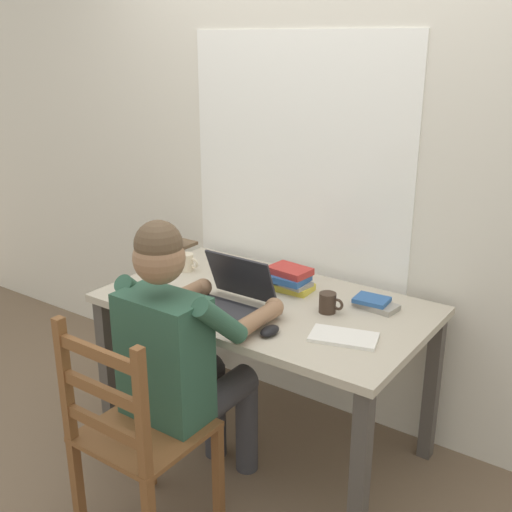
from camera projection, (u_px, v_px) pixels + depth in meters
The scene contains 12 objects.
ground_plane at pixel (265, 444), 3.01m from camera, with size 8.00×8.00×0.00m, color brown.
back_wall at pixel (324, 161), 2.97m from camera, with size 6.00×0.08×2.60m.
desk at pixel (266, 320), 2.79m from camera, with size 1.42×0.83×0.75m.
seated_person at pixel (183, 352), 2.44m from camera, with size 0.50×0.60×1.25m.
wooden_chair at pixel (135, 436), 2.30m from camera, with size 0.42×0.42×0.95m.
laptop at pixel (228, 298), 2.66m from camera, with size 0.33×0.31×0.22m.
computer_mouse at pixel (270, 331), 2.44m from camera, with size 0.06×0.10×0.03m, color black.
coffee_mug_white at pixel (187, 262), 3.11m from camera, with size 0.11×0.07×0.09m.
coffee_mug_dark at pixel (328, 303), 2.63m from camera, with size 0.11×0.07×0.09m.
book_stack_main at pixel (290, 279), 2.86m from camera, with size 0.21×0.16×0.11m.
book_stack_side at pixel (374, 303), 2.68m from camera, with size 0.19×0.12×0.04m.
paper_pile_near_laptop at pixel (344, 337), 2.41m from camera, with size 0.26×0.14×0.01m, color white.
Camera 1 is at (1.43, -2.11, 1.85)m, focal length 43.82 mm.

